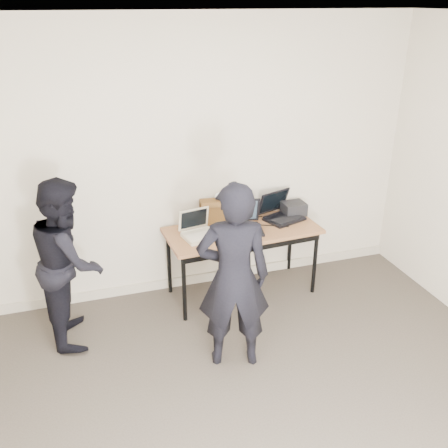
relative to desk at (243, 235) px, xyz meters
name	(u,v)px	position (x,y,z in m)	size (l,w,h in m)	color
room	(292,273)	(-0.39, -1.91, 0.69)	(4.60, 4.60, 2.80)	#423A32
desk	(243,235)	(0.00, 0.00, 0.00)	(1.54, 0.74, 0.72)	brown
laptop_beige	(199,232)	(-0.45, -0.02, 0.11)	(0.36, 0.35, 0.25)	beige
laptop_center	(243,223)	(0.00, 0.01, 0.12)	(0.42, 0.41, 0.28)	black
laptop_right	(280,213)	(0.46, 0.15, 0.12)	(0.47, 0.46, 0.27)	black
leather_satchel	(218,211)	(-0.18, 0.23, 0.19)	(0.38, 0.22, 0.25)	brown
tissue	(221,196)	(-0.15, 0.23, 0.34)	(0.13, 0.10, 0.08)	white
equipment_box	(294,209)	(0.63, 0.19, 0.13)	(0.23, 0.19, 0.13)	black
power_brick	(227,238)	(-0.22, -0.17, 0.08)	(0.09, 0.05, 0.03)	black
cables	(252,227)	(0.10, 0.02, 0.06)	(1.16, 0.43, 0.01)	black
person_typist	(234,278)	(-0.42, -0.97, 0.13)	(0.58, 0.38, 1.59)	black
person_observer	(68,261)	(-1.65, -0.20, 0.08)	(0.72, 0.56, 1.49)	black
baseboard	(197,278)	(-0.39, 0.33, -0.61)	(4.50, 0.03, 0.10)	#BBB19B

